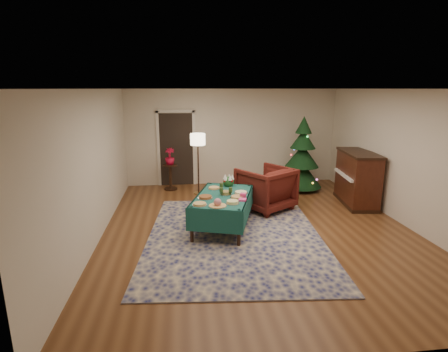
{
  "coord_description": "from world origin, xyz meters",
  "views": [
    {
      "loc": [
        -1.45,
        -6.36,
        2.7
      ],
      "look_at": [
        -0.56,
        0.93,
        0.86
      ],
      "focal_mm": 28.0,
      "sensor_mm": 36.0,
      "label": 1
    }
  ],
  "objects": [
    {
      "name": "platter_2",
      "position": [
        -0.56,
        -0.41,
        0.71
      ],
      "size": [
        0.25,
        0.25,
        0.06
      ],
      "color": "silver",
      "rests_on": "buffet_table"
    },
    {
      "name": "napkin_stack",
      "position": [
        -0.36,
        -0.27,
        0.7
      ],
      "size": [
        0.17,
        0.17,
        0.04
      ],
      "primitive_type": "cube",
      "rotation": [
        0.0,
        0.0,
        -0.3
      ],
      "color": "#ED418F",
      "rests_on": "buffet_table"
    },
    {
      "name": "platter_7",
      "position": [
        -0.81,
        0.58,
        0.7
      ],
      "size": [
        0.26,
        0.26,
        0.04
      ],
      "color": "silver",
      "rests_on": "buffet_table"
    },
    {
      "name": "christmas_tree",
      "position": [
        1.77,
        2.57,
        0.9
      ],
      "size": [
        1.4,
        1.4,
        2.0
      ],
      "color": "black",
      "rests_on": "ground"
    },
    {
      "name": "platter_3",
      "position": [
        -1.03,
        -0.04,
        0.7
      ],
      "size": [
        0.29,
        0.29,
        0.05
      ],
      "color": "silver",
      "rests_on": "buffet_table"
    },
    {
      "name": "gift_box",
      "position": [
        -0.31,
        -0.1,
        0.72
      ],
      "size": [
        0.14,
        0.14,
        0.09
      ],
      "primitive_type": "cube",
      "rotation": [
        0.0,
        0.0,
        -0.3
      ],
      "color": "#D23A72",
      "rests_on": "buffet_table"
    },
    {
      "name": "goblet_0",
      "position": [
        -0.67,
        0.44,
        0.76
      ],
      "size": [
        0.07,
        0.07,
        0.16
      ],
      "color": "#2D471E",
      "rests_on": "buffet_table"
    },
    {
      "name": "armchair",
      "position": [
        0.42,
        1.11,
        0.54
      ],
      "size": [
        1.42,
        1.4,
        1.08
      ],
      "primitive_type": "imported",
      "rotation": [
        0.0,
        0.0,
        3.72
      ],
      "color": "#4D1610",
      "rests_on": "ground"
    },
    {
      "name": "goblet_1",
      "position": [
        -0.53,
        0.09,
        0.76
      ],
      "size": [
        0.07,
        0.07,
        0.16
      ],
      "color": "#2D471E",
      "rests_on": "buffet_table"
    },
    {
      "name": "buffet_table",
      "position": [
        -0.67,
        0.11,
        0.54
      ],
      "size": [
        1.49,
        1.97,
        0.68
      ],
      "color": "black",
      "rests_on": "ground"
    },
    {
      "name": "rug",
      "position": [
        -0.51,
        -0.32,
        0.01
      ],
      "size": [
        3.56,
        4.46,
        0.02
      ],
      "primitive_type": "cube",
      "rotation": [
        0.0,
        0.0,
        -0.09
      ],
      "color": "#161C53",
      "rests_on": "ground"
    },
    {
      "name": "centerpiece",
      "position": [
        -0.48,
        0.77,
        0.8
      ],
      "size": [
        0.24,
        0.25,
        0.28
      ],
      "color": "#1E4C1E",
      "rests_on": "buffet_table"
    },
    {
      "name": "platter_6",
      "position": [
        -0.31,
        0.2,
        0.7
      ],
      "size": [
        0.27,
        0.27,
        0.04
      ],
      "color": "silver",
      "rests_on": "buffet_table"
    },
    {
      "name": "platter_0",
      "position": [
        -1.16,
        -0.43,
        0.7
      ],
      "size": [
        0.27,
        0.27,
        0.04
      ],
      "color": "silver",
      "rests_on": "buffet_table"
    },
    {
      "name": "platter_4",
      "position": [
        -0.43,
        -0.09,
        0.7
      ],
      "size": [
        0.27,
        0.27,
        0.04
      ],
      "color": "silver",
      "rests_on": "buffet_table"
    },
    {
      "name": "doorway",
      "position": [
        -1.6,
        3.48,
        1.1
      ],
      "size": [
        1.08,
        0.04,
        2.16
      ],
      "color": "black",
      "rests_on": "ground"
    },
    {
      "name": "platter_5",
      "position": [
        -0.62,
        0.16,
        0.71
      ],
      "size": [
        0.24,
        0.24,
        0.07
      ],
      "color": "silver",
      "rests_on": "buffet_table"
    },
    {
      "name": "room_shell",
      "position": [
        0.0,
        0.0,
        1.35
      ],
      "size": [
        7.0,
        7.0,
        7.0
      ],
      "color": "#593319",
      "rests_on": "ground"
    },
    {
      "name": "goblet_2",
      "position": [
        -0.71,
        0.09,
        0.76
      ],
      "size": [
        0.07,
        0.07,
        0.16
      ],
      "color": "#2D471E",
      "rests_on": "buffet_table"
    },
    {
      "name": "piano",
      "position": [
        2.67,
        1.23,
        0.62
      ],
      "size": [
        0.87,
        1.54,
        1.27
      ],
      "color": "black",
      "rests_on": "ground"
    },
    {
      "name": "platter_1",
      "position": [
        -0.85,
        -0.53,
        0.74
      ],
      "size": [
        0.32,
        0.32,
        0.15
      ],
      "color": "silver",
      "rests_on": "buffet_table"
    },
    {
      "name": "potted_plant",
      "position": [
        -1.78,
        3.0,
        0.83
      ],
      "size": [
        0.25,
        0.45,
        0.25
      ],
      "primitive_type": "imported",
      "color": "#B80D2C",
      "rests_on": "side_table"
    },
    {
      "name": "floor_lamp",
      "position": [
        -1.04,
        2.52,
        1.35
      ],
      "size": [
        0.39,
        0.39,
        1.59
      ],
      "color": "#A57F3F",
      "rests_on": "ground"
    },
    {
      "name": "side_table",
      "position": [
        -1.78,
        3.0,
        0.34
      ],
      "size": [
        0.39,
        0.39,
        0.7
      ],
      "color": "black",
      "rests_on": "ground"
    }
  ]
}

